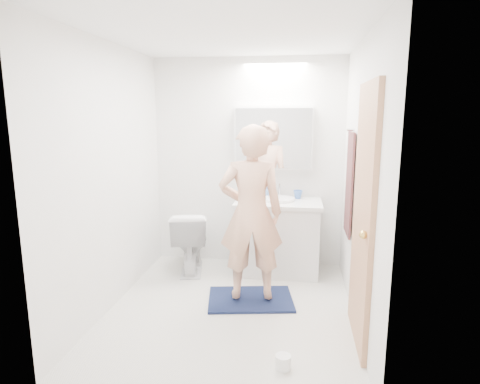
% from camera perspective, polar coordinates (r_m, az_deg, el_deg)
% --- Properties ---
extents(floor, '(2.50, 2.50, 0.00)m').
position_cam_1_polar(floor, '(3.89, -1.31, -16.07)').
color(floor, silver).
rests_on(floor, ground).
extents(ceiling, '(2.50, 2.50, 0.00)m').
position_cam_1_polar(ceiling, '(3.52, -1.49, 21.31)').
color(ceiling, white).
rests_on(ceiling, floor).
extents(wall_back, '(2.50, 0.00, 2.50)m').
position_cam_1_polar(wall_back, '(4.74, 1.13, 4.08)').
color(wall_back, white).
rests_on(wall_back, floor).
extents(wall_front, '(2.50, 0.00, 2.50)m').
position_cam_1_polar(wall_front, '(2.31, -6.56, -3.33)').
color(wall_front, white).
rests_on(wall_front, floor).
extents(wall_left, '(0.00, 2.50, 2.50)m').
position_cam_1_polar(wall_left, '(3.85, -17.77, 1.96)').
color(wall_left, white).
rests_on(wall_left, floor).
extents(wall_right, '(0.00, 2.50, 2.50)m').
position_cam_1_polar(wall_right, '(3.50, 16.66, 1.17)').
color(wall_right, white).
rests_on(wall_right, floor).
extents(vanity_cabinet, '(0.90, 0.55, 0.78)m').
position_cam_1_polar(vanity_cabinet, '(4.60, 5.34, -6.52)').
color(vanity_cabinet, silver).
rests_on(vanity_cabinet, floor).
extents(countertop, '(0.95, 0.58, 0.04)m').
position_cam_1_polar(countertop, '(4.49, 5.43, -1.52)').
color(countertop, silver).
rests_on(countertop, vanity_cabinet).
extents(sink_basin, '(0.36, 0.36, 0.03)m').
position_cam_1_polar(sink_basin, '(4.51, 5.46, -1.01)').
color(sink_basin, white).
rests_on(sink_basin, countertop).
extents(faucet, '(0.02, 0.02, 0.16)m').
position_cam_1_polar(faucet, '(4.69, 5.59, 0.25)').
color(faucet, silver).
rests_on(faucet, countertop).
extents(medicine_cabinet, '(0.88, 0.14, 0.70)m').
position_cam_1_polar(medicine_cabinet, '(4.61, 4.77, 7.60)').
color(medicine_cabinet, white).
rests_on(medicine_cabinet, wall_back).
extents(mirror_panel, '(0.84, 0.01, 0.66)m').
position_cam_1_polar(mirror_panel, '(4.53, 4.71, 7.55)').
color(mirror_panel, silver).
rests_on(mirror_panel, medicine_cabinet).
extents(toilet, '(0.52, 0.76, 0.71)m').
position_cam_1_polar(toilet, '(4.65, -7.03, -6.82)').
color(toilet, white).
rests_on(toilet, floor).
extents(bath_rug, '(0.88, 0.68, 0.02)m').
position_cam_1_polar(bath_rug, '(4.03, 1.50, -14.88)').
color(bath_rug, '#152442').
rests_on(bath_rug, floor).
extents(person, '(0.65, 0.49, 1.63)m').
position_cam_1_polar(person, '(3.73, 1.56, -3.03)').
color(person, '#E0A586').
rests_on(person, bath_rug).
extents(door, '(0.04, 0.80, 2.00)m').
position_cam_1_polar(door, '(3.20, 17.00, -3.41)').
color(door, tan).
rests_on(door, wall_right).
extents(door_knob, '(0.06, 0.06, 0.06)m').
position_cam_1_polar(door_knob, '(2.92, 17.03, -5.80)').
color(door_knob, gold).
rests_on(door_knob, door).
extents(towel, '(0.02, 0.42, 1.00)m').
position_cam_1_polar(towel, '(4.05, 15.17, 1.10)').
color(towel, '#111B36').
rests_on(towel, wall_right).
extents(towel_hook, '(0.07, 0.02, 0.02)m').
position_cam_1_polar(towel_hook, '(4.00, 15.36, 8.47)').
color(towel_hook, silver).
rests_on(towel_hook, wall_right).
extents(soap_bottle_a, '(0.10, 0.10, 0.21)m').
position_cam_1_polar(soap_bottle_a, '(4.63, 1.99, 0.49)').
color(soap_bottle_a, '#C2BD7D').
rests_on(soap_bottle_a, countertop).
extents(soap_bottle_b, '(0.10, 0.10, 0.16)m').
position_cam_1_polar(soap_bottle_b, '(4.65, 3.87, 0.19)').
color(soap_bottle_b, '#5176AF').
rests_on(soap_bottle_b, countertop).
extents(toothbrush_cup, '(0.13, 0.13, 0.10)m').
position_cam_1_polar(toothbrush_cup, '(4.63, 8.17, -0.35)').
color(toothbrush_cup, '#3F6CBF').
rests_on(toothbrush_cup, countertop).
extents(toilet_paper_roll, '(0.11, 0.11, 0.10)m').
position_cam_1_polar(toilet_paper_roll, '(3.10, 6.10, -22.75)').
color(toilet_paper_roll, white).
rests_on(toilet_paper_roll, floor).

